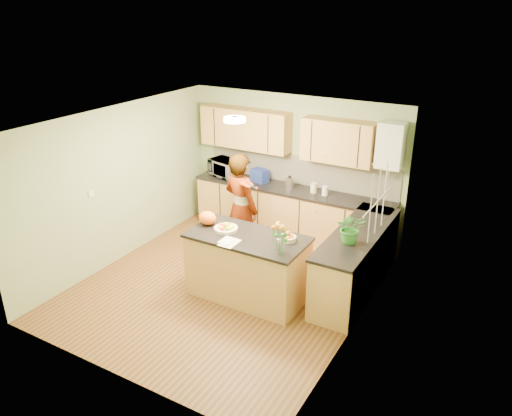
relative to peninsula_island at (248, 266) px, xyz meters
The scene contains 28 objects.
floor 0.64m from the peninsula_island, 169.76° to the left, with size 4.50×4.50×0.00m, color #513517.
ceiling 2.06m from the peninsula_island, 169.76° to the left, with size 4.00×4.50×0.02m, color white.
wall_back 2.48m from the peninsula_island, 100.05° to the left, with size 4.00×0.02×2.50m, color #93A676.
wall_front 2.34m from the peninsula_island, 100.72° to the right, with size 4.00×0.02×2.50m, color #93A676.
wall_left 2.53m from the peninsula_island, behind, with size 0.02×4.50×2.50m, color #93A676.
wall_right 1.77m from the peninsula_island, ahead, with size 0.02×4.50×2.50m, color #93A676.
back_counter 2.05m from the peninsula_island, 98.76° to the left, with size 3.64×0.62×0.94m.
right_counter 1.59m from the peninsula_island, 35.68° to the left, with size 0.62×2.24×0.94m.
splashback 2.44m from the peninsula_island, 97.69° to the left, with size 3.60×0.02×0.52m, color silver.
upper_cabinets 2.62m from the peninsula_island, 105.26° to the left, with size 3.20×0.34×0.70m.
boiler 2.89m from the peninsula_island, 59.24° to the left, with size 0.40×0.30×0.86m.
window_right 2.02m from the peninsula_island, 23.11° to the left, with size 0.01×1.30×1.05m.
light_switch 2.59m from the peninsula_island, 167.63° to the right, with size 0.02×0.09×0.09m, color white.
ceiling_lamp 2.06m from the peninsula_island, 137.73° to the left, with size 0.30×0.30×0.07m.
peninsula_island is the anchor object (origin of this frame).
fruit_dish 0.63m from the peninsula_island, behind, with size 0.34×0.34×0.12m.
orange_bowl 0.78m from the peninsula_island, 15.26° to the left, with size 0.22×0.22×0.13m.
flower_vase 1.01m from the peninsula_island, 16.70° to the right, with size 0.25×0.25×0.47m.
orange_bag 0.91m from the peninsula_island, behind, with size 0.26×0.22×0.20m, color orange.
papers 0.58m from the peninsula_island, 108.43° to the right, with size 0.21×0.29×0.01m, color white.
violinist 1.18m from the peninsula_island, 126.10° to the left, with size 0.66×0.43×1.82m, color tan.
violin 1.27m from the peninsula_island, 123.83° to the left, with size 0.60×0.24×0.12m, color #531105, non-canonical shape.
microwave 2.69m from the peninsula_island, 129.82° to the left, with size 0.56×0.38×0.31m, color white.
blue_box 2.34m from the peninsula_island, 115.09° to the left, with size 0.29×0.21×0.23m, color navy.
kettle 2.11m from the peninsula_island, 99.68° to the left, with size 0.15×0.15×0.27m.
jar_cream 2.10m from the peninsula_island, 87.13° to the left, with size 0.11×0.11×0.17m, color beige.
jar_white 2.11m from the peninsula_island, 81.14° to the left, with size 0.10×0.10×0.16m, color white.
potted_plant 1.56m from the peninsula_island, 23.09° to the left, with size 0.39×0.34×0.43m, color #2D7C29.
Camera 1 is at (3.59, -5.39, 3.98)m, focal length 35.00 mm.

